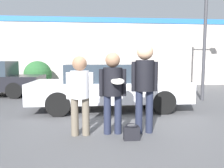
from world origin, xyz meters
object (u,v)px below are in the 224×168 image
at_px(shrub, 38,75).
at_px(handbag, 132,133).
at_px(person_left, 80,89).
at_px(parked_car_near, 109,86).
at_px(street_lamp, 214,0).
at_px(person_middle_with_frisbee, 113,86).
at_px(person_right, 145,79).

height_order(shrub, handbag, shrub).
xyz_separation_m(person_left, handbag, (0.98, -0.35, -0.80)).
height_order(parked_car_near, street_lamp, street_lamp).
xyz_separation_m(person_middle_with_frisbee, shrub, (-3.40, 7.98, -0.25)).
distance_m(person_left, handbag, 1.31).
height_order(parked_car_near, handbag, parked_car_near).
relative_size(person_left, street_lamp, 0.26).
distance_m(street_lamp, handbag, 6.49).
distance_m(parked_car_near, handbag, 2.83).
bearing_deg(shrub, person_middle_with_frisbee, -66.92).
height_order(person_middle_with_frisbee, parked_car_near, person_middle_with_frisbee).
distance_m(person_right, street_lamp, 5.54).
bearing_deg(parked_car_near, shrub, 122.00).
relative_size(person_middle_with_frisbee, parked_car_near, 0.35).
bearing_deg(person_right, shrub, 116.95).
relative_size(shrub, handbag, 5.00).
distance_m(street_lamp, shrub, 9.17).
height_order(person_middle_with_frisbee, handbag, person_middle_with_frisbee).
bearing_deg(parked_car_near, person_left, -107.45).
height_order(person_left, person_right, person_right).
bearing_deg(handbag, street_lamp, 46.47).
bearing_deg(parked_car_near, handbag, -85.44).
xyz_separation_m(shrub, handbag, (3.72, -8.37, -0.61)).
distance_m(person_right, parked_car_near, 2.47).
relative_size(person_middle_with_frisbee, person_right, 0.90).
bearing_deg(person_right, person_left, -178.18).
bearing_deg(person_left, person_middle_with_frisbee, 3.45).
distance_m(person_left, street_lamp, 6.53).
bearing_deg(person_middle_with_frisbee, shrub, 113.08).
relative_size(person_right, street_lamp, 0.31).
height_order(person_right, shrub, person_right).
xyz_separation_m(parked_car_near, street_lamp, (3.95, 1.16, 3.01)).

